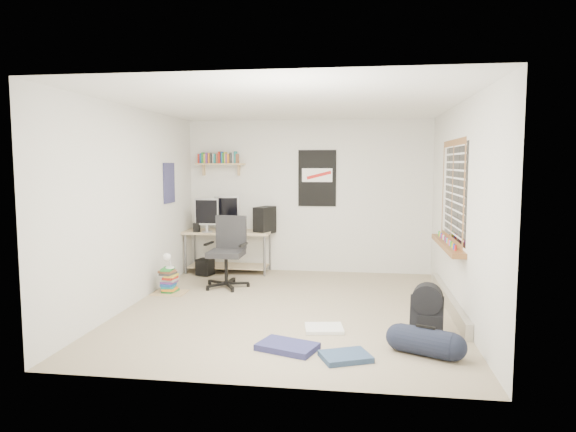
# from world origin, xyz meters

# --- Properties ---
(floor) EXTENTS (4.00, 4.50, 0.01)m
(floor) POSITION_xyz_m (0.00, 0.00, -0.01)
(floor) COLOR gray
(floor) RESTS_ON ground
(ceiling) EXTENTS (4.00, 4.50, 0.01)m
(ceiling) POSITION_xyz_m (0.00, 0.00, 2.50)
(ceiling) COLOR white
(ceiling) RESTS_ON ground
(back_wall) EXTENTS (4.00, 0.01, 2.50)m
(back_wall) POSITION_xyz_m (0.00, 2.25, 1.25)
(back_wall) COLOR silver
(back_wall) RESTS_ON ground
(left_wall) EXTENTS (0.01, 4.50, 2.50)m
(left_wall) POSITION_xyz_m (-2.00, 0.00, 1.25)
(left_wall) COLOR silver
(left_wall) RESTS_ON ground
(right_wall) EXTENTS (0.01, 4.50, 2.50)m
(right_wall) POSITION_xyz_m (2.00, 0.00, 1.25)
(right_wall) COLOR silver
(right_wall) RESTS_ON ground
(desk) EXTENTS (1.55, 1.03, 0.65)m
(desk) POSITION_xyz_m (-1.29, 2.00, 0.36)
(desk) COLOR #BFB484
(desk) RESTS_ON floor
(monitor_left) EXTENTS (0.39, 0.10, 0.43)m
(monitor_left) POSITION_xyz_m (-1.58, 1.75, 0.86)
(monitor_left) COLOR #B7B8BD
(monitor_left) RESTS_ON desk
(monitor_right) EXTENTS (0.42, 0.16, 0.45)m
(monitor_right) POSITION_xyz_m (-1.31, 2.00, 0.87)
(monitor_right) COLOR #9F9EA3
(monitor_right) RESTS_ON desk
(pc_tower) EXTENTS (0.33, 0.46, 0.44)m
(pc_tower) POSITION_xyz_m (-0.68, 2.00, 0.87)
(pc_tower) COLOR black
(pc_tower) RESTS_ON desk
(keyboard) EXTENTS (0.44, 0.27, 0.02)m
(keyboard) POSITION_xyz_m (-1.25, 1.82, 0.66)
(keyboard) COLOR black
(keyboard) RESTS_ON desk
(speaker_left) EXTENTS (0.10, 0.10, 0.19)m
(speaker_left) POSITION_xyz_m (-1.75, 1.75, 0.75)
(speaker_left) COLOR black
(speaker_left) RESTS_ON desk
(speaker_right) EXTENTS (0.11, 0.11, 0.18)m
(speaker_right) POSITION_xyz_m (-1.05, 1.85, 0.74)
(speaker_right) COLOR black
(speaker_right) RESTS_ON desk
(office_chair) EXTENTS (0.74, 0.74, 1.03)m
(office_chair) POSITION_xyz_m (-1.06, 0.96, 0.49)
(office_chair) COLOR #242426
(office_chair) RESTS_ON floor
(wall_shelf) EXTENTS (0.80, 0.22, 0.24)m
(wall_shelf) POSITION_xyz_m (-1.45, 2.14, 1.78)
(wall_shelf) COLOR tan
(wall_shelf) RESTS_ON back_wall
(poster_back_wall) EXTENTS (0.62, 0.03, 0.92)m
(poster_back_wall) POSITION_xyz_m (0.15, 2.23, 1.55)
(poster_back_wall) COLOR black
(poster_back_wall) RESTS_ON back_wall
(poster_left_wall) EXTENTS (0.02, 0.42, 0.60)m
(poster_left_wall) POSITION_xyz_m (-1.99, 1.20, 1.50)
(poster_left_wall) COLOR navy
(poster_left_wall) RESTS_ON left_wall
(window) EXTENTS (0.10, 1.50, 1.26)m
(window) POSITION_xyz_m (1.95, 0.30, 1.45)
(window) COLOR brown
(window) RESTS_ON right_wall
(baseboard_heater) EXTENTS (0.08, 2.50, 0.18)m
(baseboard_heater) POSITION_xyz_m (1.96, 0.30, 0.09)
(baseboard_heater) COLOR #B7B2A8
(baseboard_heater) RESTS_ON floor
(backpack) EXTENTS (0.38, 0.32, 0.44)m
(backpack) POSITION_xyz_m (1.55, -0.80, 0.20)
(backpack) COLOR black
(backpack) RESTS_ON floor
(duffel_bag) EXTENTS (0.35, 0.35, 0.51)m
(duffel_bag) POSITION_xyz_m (1.47, -1.38, 0.14)
(duffel_bag) COLOR black
(duffel_bag) RESTS_ON floor
(tshirt) EXTENTS (0.45, 0.40, 0.04)m
(tshirt) POSITION_xyz_m (0.48, -0.77, 0.02)
(tshirt) COLOR silver
(tshirt) RESTS_ON floor
(jeans_a) EXTENTS (0.64, 0.52, 0.06)m
(jeans_a) POSITION_xyz_m (0.17, -1.41, 0.03)
(jeans_a) COLOR navy
(jeans_a) RESTS_ON floor
(jeans_b) EXTENTS (0.53, 0.47, 0.05)m
(jeans_b) POSITION_xyz_m (0.73, -1.58, 0.03)
(jeans_b) COLOR navy
(jeans_b) RESTS_ON floor
(book_stack) EXTENTS (0.51, 0.47, 0.28)m
(book_stack) POSITION_xyz_m (-1.75, 0.51, 0.15)
(book_stack) COLOR olive
(book_stack) RESTS_ON floor
(desk_lamp) EXTENTS (0.14, 0.22, 0.20)m
(desk_lamp) POSITION_xyz_m (-1.73, 0.49, 0.38)
(desk_lamp) COLOR silver
(desk_lamp) RESTS_ON book_stack
(subwoofer) EXTENTS (0.28, 0.28, 0.26)m
(subwoofer) POSITION_xyz_m (-1.60, 1.68, 0.14)
(subwoofer) COLOR black
(subwoofer) RESTS_ON floor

